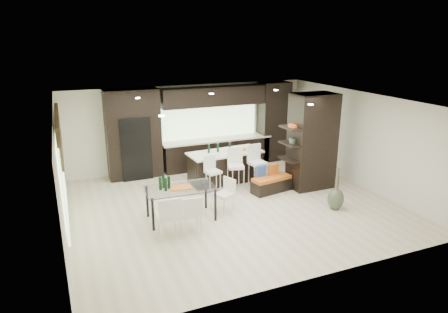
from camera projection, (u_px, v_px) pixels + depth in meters
name	position (u px, v px, depth m)	size (l,w,h in m)	color
ground	(233.00, 205.00, 10.30)	(8.00, 8.00, 0.00)	beige
back_wall	(190.00, 127.00, 13.00)	(8.00, 0.02, 2.70)	silver
left_wall	(60.00, 176.00, 8.45)	(0.02, 7.00, 2.70)	silver
right_wall	(362.00, 140.00, 11.36)	(0.02, 7.00, 2.70)	silver
ceiling	(234.00, 101.00, 9.51)	(8.00, 7.00, 0.02)	white
window_left	(62.00, 173.00, 8.64)	(0.04, 3.20, 1.90)	#B2D199
window_back	(208.00, 119.00, 13.12)	(3.40, 0.04, 1.20)	#B2D199
stone_accent	(59.00, 132.00, 8.39)	(0.08, 3.00, 0.80)	brown
ceiling_spots	(229.00, 101.00, 9.73)	(4.00, 3.00, 0.02)	white
back_cabinetry	(208.00, 127.00, 12.89)	(6.80, 0.68, 2.70)	black
refrigerator	(135.00, 147.00, 12.09)	(0.90, 0.68, 1.90)	black
partition_column	(312.00, 141.00, 11.20)	(1.20, 0.80, 2.70)	black
kitchen_island	(225.00, 167.00, 11.89)	(2.18, 0.94, 0.91)	black
stool_left	(213.00, 179.00, 10.98)	(0.38, 0.38, 0.85)	silver
stool_mid	(236.00, 174.00, 11.19)	(0.43, 0.43, 0.97)	silver
stool_right	(257.00, 170.00, 11.42)	(0.44, 0.44, 0.99)	silver
bench	(271.00, 184.00, 11.14)	(1.15, 0.44, 0.44)	black
floor_vase	(337.00, 189.00, 9.93)	(0.40, 0.40, 1.10)	#3F4C36
dining_table	(181.00, 203.00, 9.45)	(1.63, 0.92, 0.78)	white
chair_near	(191.00, 215.00, 8.76)	(0.46, 0.46, 0.84)	silver
chair_far	(168.00, 218.00, 8.55)	(0.49, 0.49, 0.90)	silver
chair_end	(224.00, 197.00, 9.85)	(0.42, 0.42, 0.77)	silver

